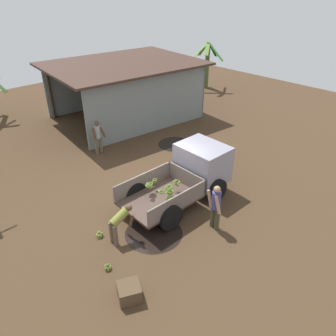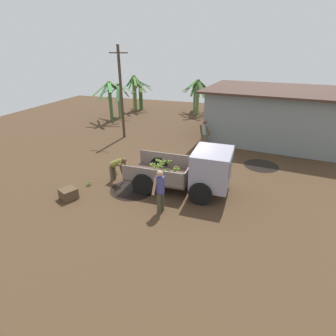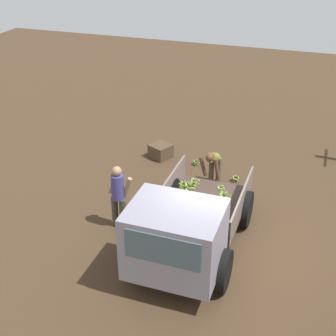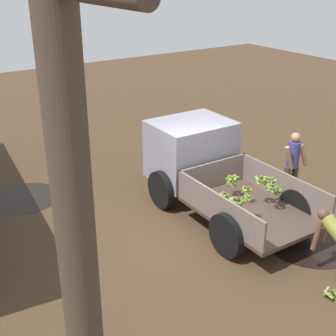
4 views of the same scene
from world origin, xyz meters
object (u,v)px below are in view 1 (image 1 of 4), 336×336
Objects in this scene: cargo_truck at (194,170)px; person_bystander_near_shed at (98,136)px; person_foreground_visitor at (216,205)px; person_worker_loading at (119,222)px; banana_bunch_on_ground_0 at (99,234)px; wooden_crate_0 at (129,292)px; banana_bunch_on_ground_1 at (108,267)px.

cargo_truck reaches higher than person_bystander_near_shed.
person_foreground_visitor is 3.09m from person_worker_loading.
person_foreground_visitor reaches higher than person_bystander_near_shed.
banana_bunch_on_ground_0 is (-4.06, 0.35, -0.88)m from cargo_truck.
person_worker_loading is at bearing -175.80° from cargo_truck.
person_bystander_near_shed is (0.22, 7.17, -0.01)m from person_foreground_visitor.
cargo_truck is 4.17m from banana_bunch_on_ground_0.
cargo_truck is at bearing 24.25° from wooden_crate_0.
banana_bunch_on_ground_1 is at bearing 83.38° from wooden_crate_0.
cargo_truck is 18.23× the size of banana_bunch_on_ground_1.
banana_bunch_on_ground_0 is at bearing -29.56° from person_bystander_near_shed.
banana_bunch_on_ground_1 is (-3.60, 0.92, -0.82)m from person_foreground_visitor.
wooden_crate_0 is (-0.14, -1.19, 0.12)m from banana_bunch_on_ground_1.
person_bystander_near_shed reaches higher than wooden_crate_0.
wooden_crate_0 is at bearing 13.42° from person_foreground_visitor.
banana_bunch_on_ground_0 is at bearing 175.72° from cargo_truck.
wooden_crate_0 is at bearing -24.29° from person_bystander_near_shed.
cargo_truck is 5.31m from wooden_crate_0.
person_foreground_visitor is 3.84m from banana_bunch_on_ground_0.
wooden_crate_0 is at bearing -118.00° from person_worker_loading.
banana_bunch_on_ground_0 is (-0.42, 0.58, -0.61)m from person_worker_loading.
cargo_truck is 3.62× the size of person_worker_loading.
person_foreground_visitor is 7.07× the size of banana_bunch_on_ground_1.
cargo_truck is 4.83m from banana_bunch_on_ground_1.
person_worker_loading reaches higher than banana_bunch_on_ground_1.
person_bystander_near_shed is 6.66× the size of banana_bunch_on_ground_0.
person_foreground_visitor is 3.81m from banana_bunch_on_ground_1.
cargo_truck reaches higher than person_worker_loading.
cargo_truck is at bearing 6.17° from person_worker_loading.
cargo_truck is 3.66m from person_worker_loading.
person_foreground_visitor is (-1.05, -1.89, -0.07)m from cargo_truck.
person_foreground_visitor reaches higher than wooden_crate_0.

